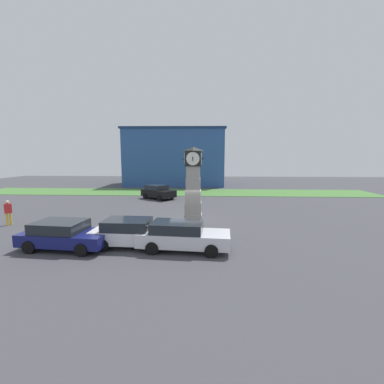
% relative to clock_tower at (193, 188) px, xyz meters
% --- Properties ---
extents(ground_plane, '(85.15, 85.15, 0.00)m').
position_rel_clock_tower_xyz_m(ground_plane, '(-0.32, 0.48, -2.55)').
color(ground_plane, '#424247').
extents(clock_tower, '(1.45, 1.31, 5.33)m').
position_rel_clock_tower_xyz_m(clock_tower, '(0.00, 0.00, 0.00)').
color(clock_tower, '#A19C92').
rests_on(clock_tower, ground_plane).
extents(bollard_near_tower, '(0.27, 0.27, 1.13)m').
position_rel_clock_tower_xyz_m(bollard_near_tower, '(0.21, -4.64, -1.98)').
color(bollard_near_tower, '#333338').
rests_on(bollard_near_tower, ground_plane).
extents(bollard_mid_row, '(0.21, 0.21, 1.08)m').
position_rel_clock_tower_xyz_m(bollard_mid_row, '(-0.19, -3.29, -2.00)').
color(bollard_mid_row, '#333338').
rests_on(bollard_mid_row, ground_plane).
extents(car_navy_sedan, '(4.56, 2.40, 1.42)m').
position_rel_clock_tower_xyz_m(car_navy_sedan, '(-6.42, -4.76, -1.82)').
color(car_navy_sedan, navy).
rests_on(car_navy_sedan, ground_plane).
extents(car_near_tower, '(4.33, 2.03, 1.44)m').
position_rel_clock_tower_xyz_m(car_near_tower, '(-3.03, -4.31, -1.81)').
color(car_near_tower, silver).
rests_on(car_near_tower, ground_plane).
extents(car_by_building, '(4.72, 2.14, 1.44)m').
position_rel_clock_tower_xyz_m(car_by_building, '(-0.35, -4.72, -1.81)').
color(car_by_building, silver).
rests_on(car_by_building, ground_plane).
extents(car_far_lot, '(4.19, 3.86, 1.53)m').
position_rel_clock_tower_xyz_m(car_far_lot, '(-4.40, 10.85, -1.77)').
color(car_far_lot, black).
rests_on(car_far_lot, ground_plane).
extents(pedestrian_near_bench, '(0.43, 0.46, 1.73)m').
position_rel_clock_tower_xyz_m(pedestrian_near_bench, '(-12.67, -0.61, -1.56)').
color(pedestrian_near_bench, gold).
rests_on(pedestrian_near_bench, ground_plane).
extents(warehouse_blue_far, '(16.24, 9.78, 9.10)m').
position_rel_clock_tower_xyz_m(warehouse_blue_far, '(-4.15, 25.73, 2.01)').
color(warehouse_blue_far, '#2D5193').
rests_on(warehouse_blue_far, ground_plane).
extents(grass_verge_far, '(51.09, 6.51, 0.04)m').
position_rel_clock_tower_xyz_m(grass_verge_far, '(-3.20, 16.09, -2.53)').
color(grass_verge_far, '#477A38').
rests_on(grass_verge_far, ground_plane).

